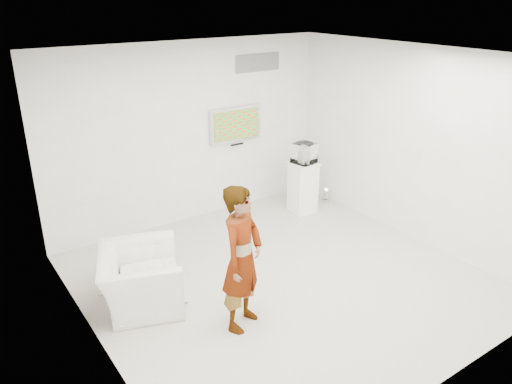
% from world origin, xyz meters
% --- Properties ---
extents(room, '(5.01, 5.01, 3.00)m').
position_xyz_m(room, '(0.00, 0.00, 1.50)').
color(room, beige).
rests_on(room, ground).
extents(tv, '(1.00, 0.08, 0.60)m').
position_xyz_m(tv, '(0.85, 2.45, 1.55)').
color(tv, silver).
rests_on(tv, room).
extents(logo_decal, '(0.90, 0.02, 0.30)m').
position_xyz_m(logo_decal, '(1.35, 2.49, 2.55)').
color(logo_decal, slate).
rests_on(logo_decal, room).
extents(person, '(0.77, 0.68, 1.77)m').
position_xyz_m(person, '(-0.98, -0.53, 0.88)').
color(person, white).
rests_on(person, room).
extents(armchair, '(1.29, 1.38, 0.72)m').
position_xyz_m(armchair, '(-1.80, 0.55, 0.36)').
color(armchair, white).
rests_on(armchair, room).
extents(pedestal, '(0.49, 0.49, 0.92)m').
position_xyz_m(pedestal, '(1.71, 1.60, 0.46)').
color(pedestal, white).
rests_on(pedestal, room).
extents(floor_uplight, '(0.18, 0.18, 0.25)m').
position_xyz_m(floor_uplight, '(2.36, 1.69, 0.12)').
color(floor_uplight, silver).
rests_on(floor_uplight, room).
extents(vitrine, '(0.41, 0.41, 0.35)m').
position_xyz_m(vitrine, '(1.71, 1.60, 1.09)').
color(vitrine, white).
rests_on(vitrine, pedestal).
extents(console, '(0.07, 0.15, 0.19)m').
position_xyz_m(console, '(1.71, 1.60, 1.02)').
color(console, white).
rests_on(console, pedestal).
extents(wii_remote, '(0.10, 0.14, 0.04)m').
position_xyz_m(wii_remote, '(-0.83, -0.27, 1.59)').
color(wii_remote, white).
rests_on(wii_remote, person).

